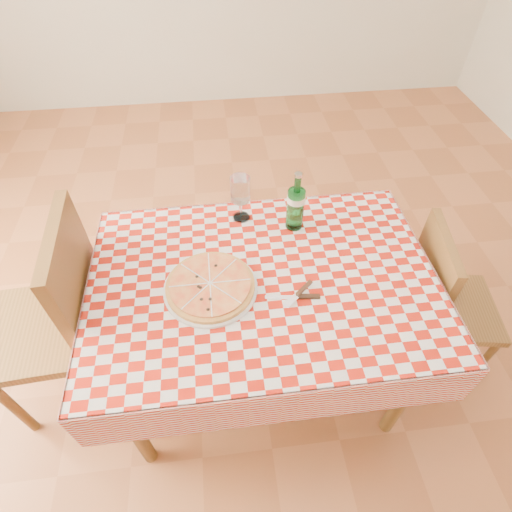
{
  "coord_description": "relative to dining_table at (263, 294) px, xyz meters",
  "views": [
    {
      "loc": [
        -0.14,
        -0.94,
        1.91
      ],
      "look_at": [
        -0.02,
        0.06,
        0.82
      ],
      "focal_mm": 28.0,
      "sensor_mm": 36.0,
      "label": 1
    }
  ],
  "objects": [
    {
      "name": "dining_table",
      "position": [
        0.0,
        0.0,
        0.0
      ],
      "size": [
        1.2,
        0.8,
        0.75
      ],
      "color": "brown",
      "rests_on": "ground"
    },
    {
      "name": "tablecloth",
      "position": [
        0.0,
        0.0,
        0.09
      ],
      "size": [
        1.3,
        0.9,
        0.01
      ],
      "primitive_type": "cube",
      "color": "#A7160A",
      "rests_on": "dining_table"
    },
    {
      "name": "chair_near",
      "position": [
        0.81,
        0.02,
        -0.18
      ],
      "size": [
        0.44,
        0.44,
        0.83
      ],
      "rotation": [
        0.0,
        0.0,
        -0.18
      ],
      "color": "brown",
      "rests_on": "ground"
    },
    {
      "name": "chair_far",
      "position": [
        -0.81,
        0.07,
        -0.08
      ],
      "size": [
        0.48,
        0.48,
        1.01
      ],
      "rotation": [
        0.0,
        0.0,
        3.2
      ],
      "color": "brown",
      "rests_on": "ground"
    },
    {
      "name": "pizza_plate",
      "position": [
        -0.2,
        -0.03,
        0.12
      ],
      "size": [
        0.34,
        0.34,
        0.04
      ],
      "primitive_type": null,
      "rotation": [
        0.0,
        0.0,
        0.0
      ],
      "color": "#B7813D",
      "rests_on": "tablecloth"
    },
    {
      "name": "water_bottle",
      "position": [
        0.17,
        0.27,
        0.23
      ],
      "size": [
        0.08,
        0.08,
        0.27
      ],
      "primitive_type": null,
      "rotation": [
        0.0,
        0.0,
        -0.0
      ],
      "color": "#1A6B28",
      "rests_on": "tablecloth"
    },
    {
      "name": "wine_glass",
      "position": [
        -0.05,
        0.35,
        0.2
      ],
      "size": [
        0.09,
        0.09,
        0.21
      ],
      "primitive_type": null,
      "rotation": [
        0.0,
        0.0,
        -0.19
      ],
      "color": "white",
      "rests_on": "tablecloth"
    },
    {
      "name": "cutlery",
      "position": [
        0.11,
        -0.1,
        0.11
      ],
      "size": [
        0.26,
        0.24,
        0.02
      ],
      "primitive_type": null,
      "rotation": [
        0.0,
        0.0,
        0.37
      ],
      "color": "silver",
      "rests_on": "tablecloth"
    }
  ]
}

